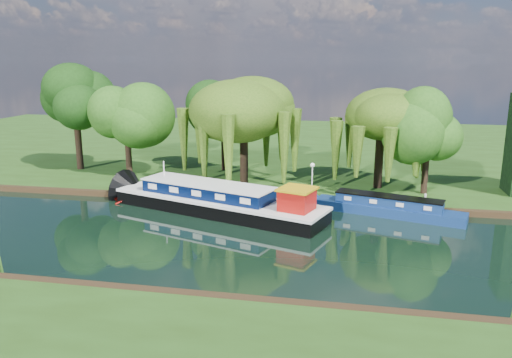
# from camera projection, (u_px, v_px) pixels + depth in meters

# --- Properties ---
(ground) EXTENTS (120.00, 120.00, 0.00)m
(ground) POSITION_uv_depth(u_px,v_px,m) (289.00, 245.00, 30.59)
(ground) COLOR black
(far_bank) EXTENTS (120.00, 52.00, 0.45)m
(far_bank) POSITION_uv_depth(u_px,v_px,m) (323.00, 147.00, 63.00)
(far_bank) COLOR #213E10
(far_bank) RESTS_ON ground
(dutch_barge) EXTENTS (16.99, 8.89, 3.52)m
(dutch_barge) POSITION_uv_depth(u_px,v_px,m) (219.00, 201.00, 36.77)
(dutch_barge) COLOR black
(dutch_barge) RESTS_ON ground
(narrowboat) EXTENTS (10.87, 4.72, 1.57)m
(narrowboat) POSITION_uv_depth(u_px,v_px,m) (388.00, 208.00, 36.27)
(narrowboat) COLOR navy
(narrowboat) RESTS_ON ground
(red_dinghy) EXTENTS (3.20, 2.42, 0.63)m
(red_dinghy) POSITION_uv_depth(u_px,v_px,m) (134.00, 202.00, 39.75)
(red_dinghy) COLOR #990F0B
(red_dinghy) RESTS_ON ground
(willow_left) EXTENTS (7.29, 7.29, 8.74)m
(willow_left) POSITION_uv_depth(u_px,v_px,m) (244.00, 111.00, 41.94)
(willow_left) COLOR black
(willow_left) RESTS_ON far_bank
(willow_right) EXTENTS (6.12, 6.12, 7.45)m
(willow_right) POSITION_uv_depth(u_px,v_px,m) (381.00, 124.00, 41.19)
(willow_right) COLOR black
(willow_right) RESTS_ON far_bank
(tree_far_left) EXTENTS (5.13, 5.13, 8.27)m
(tree_far_left) POSITION_uv_depth(u_px,v_px,m) (126.00, 115.00, 45.42)
(tree_far_left) COLOR black
(tree_far_left) RESTS_ON far_bank
(tree_far_back) EXTENTS (5.50, 5.50, 9.26)m
(tree_far_back) POSITION_uv_depth(u_px,v_px,m) (75.00, 104.00, 48.20)
(tree_far_back) COLOR black
(tree_far_back) RESTS_ON far_bank
(tree_far_mid) EXTENTS (4.86, 4.86, 7.95)m
(tree_far_mid) POSITION_uv_depth(u_px,v_px,m) (224.00, 114.00, 48.03)
(tree_far_mid) COLOR black
(tree_far_mid) RESTS_ON far_bank
(tree_far_right) EXTENTS (4.49, 4.49, 7.35)m
(tree_far_right) POSITION_uv_depth(u_px,v_px,m) (428.00, 131.00, 39.49)
(tree_far_right) COLOR black
(tree_far_right) RESTS_ON far_bank
(lamppost) EXTENTS (0.36, 0.36, 2.56)m
(lamppost) POSITION_uv_depth(u_px,v_px,m) (312.00, 170.00, 39.96)
(lamppost) COLOR silver
(lamppost) RESTS_ON far_bank
(mooring_posts) EXTENTS (19.16, 0.16, 1.00)m
(mooring_posts) POSITION_uv_depth(u_px,v_px,m) (297.00, 194.00, 38.48)
(mooring_posts) COLOR silver
(mooring_posts) RESTS_ON far_bank
(reeds_near) EXTENTS (33.70, 1.50, 1.10)m
(reeds_near) POSITION_uv_depth(u_px,v_px,m) (423.00, 304.00, 21.97)
(reeds_near) COLOR #225416
(reeds_near) RESTS_ON ground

